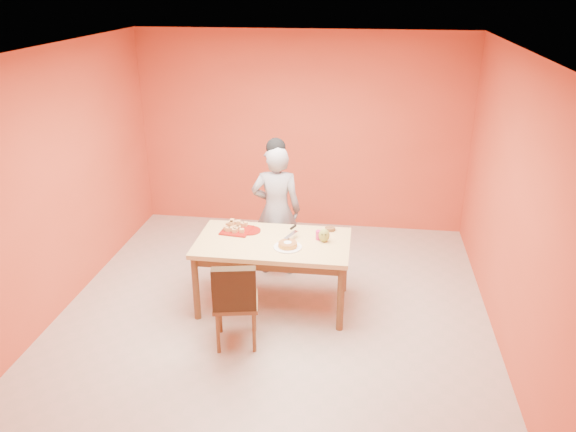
# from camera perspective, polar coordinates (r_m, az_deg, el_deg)

# --- Properties ---
(floor) EXTENTS (5.00, 5.00, 0.00)m
(floor) POSITION_cam_1_polar(r_m,az_deg,el_deg) (6.00, -1.56, -10.23)
(floor) COLOR #BCB4A0
(floor) RESTS_ON ground
(ceiling) EXTENTS (5.00, 5.00, 0.00)m
(ceiling) POSITION_cam_1_polar(r_m,az_deg,el_deg) (5.05, -1.89, 16.34)
(ceiling) COLOR silver
(ceiling) RESTS_ON wall_back
(wall_back) EXTENTS (4.50, 0.00, 4.50)m
(wall_back) POSITION_cam_1_polar(r_m,az_deg,el_deg) (7.74, 1.40, 8.51)
(wall_back) COLOR #D44E30
(wall_back) RESTS_ON floor
(wall_left) EXTENTS (0.00, 5.00, 5.00)m
(wall_left) POSITION_cam_1_polar(r_m,az_deg,el_deg) (6.15, -22.88, 2.80)
(wall_left) COLOR #D44E30
(wall_left) RESTS_ON floor
(wall_right) EXTENTS (0.00, 5.00, 5.00)m
(wall_right) POSITION_cam_1_polar(r_m,az_deg,el_deg) (5.49, 22.13, 0.59)
(wall_right) COLOR #D44E30
(wall_right) RESTS_ON floor
(dining_table) EXTENTS (1.60, 0.90, 0.76)m
(dining_table) POSITION_cam_1_polar(r_m,az_deg,el_deg) (5.90, -1.53, -3.37)
(dining_table) COLOR #F5D180
(dining_table) RESTS_ON floor
(dining_chair) EXTENTS (0.50, 0.56, 0.92)m
(dining_chair) POSITION_cam_1_polar(r_m,az_deg,el_deg) (5.39, -5.39, -8.55)
(dining_chair) COLOR brown
(dining_chair) RESTS_ON floor
(pastry_pile) EXTENTS (0.27, 0.27, 0.09)m
(pastry_pile) POSITION_cam_1_polar(r_m,az_deg,el_deg) (6.08, -5.27, -0.99)
(pastry_pile) COLOR tan
(pastry_pile) RESTS_ON pastry_platter
(person) EXTENTS (0.61, 0.43, 1.58)m
(person) POSITION_cam_1_polar(r_m,az_deg,el_deg) (6.54, -1.19, 0.55)
(person) COLOR gray
(person) RESTS_ON floor
(pastry_platter) EXTENTS (0.34, 0.34, 0.02)m
(pastry_platter) POSITION_cam_1_polar(r_m,az_deg,el_deg) (6.10, -5.25, -1.45)
(pastry_platter) COLOR maroon
(pastry_platter) RESTS_ON dining_table
(red_dinner_plate) EXTENTS (0.25, 0.25, 0.01)m
(red_dinner_plate) POSITION_cam_1_polar(r_m,az_deg,el_deg) (6.09, -3.90, -1.49)
(red_dinner_plate) COLOR maroon
(red_dinner_plate) RESTS_ON dining_table
(white_cake_plate) EXTENTS (0.32, 0.32, 0.01)m
(white_cake_plate) POSITION_cam_1_polar(r_m,az_deg,el_deg) (5.71, -0.03, -3.17)
(white_cake_plate) COLOR white
(white_cake_plate) RESTS_ON dining_table
(sponge_cake) EXTENTS (0.24, 0.24, 0.04)m
(sponge_cake) POSITION_cam_1_polar(r_m,az_deg,el_deg) (5.70, -0.03, -2.93)
(sponge_cake) COLOR gold
(sponge_cake) RESTS_ON white_cake_plate
(cake_server) EXTENTS (0.13, 0.24, 0.01)m
(cake_server) POSITION_cam_1_polar(r_m,az_deg,el_deg) (5.85, 0.31, -1.92)
(cake_server) COLOR white
(cake_server) RESTS_ON sponge_cake
(egg_ornament) EXTENTS (0.12, 0.10, 0.14)m
(egg_ornament) POSITION_cam_1_polar(r_m,az_deg,el_deg) (5.82, 3.69, -1.97)
(egg_ornament) COLOR olive
(egg_ornament) RESTS_ON dining_table
(magenta_glass) EXTENTS (0.09, 0.09, 0.10)m
(magenta_glass) POSITION_cam_1_polar(r_m,az_deg,el_deg) (5.88, 3.15, -1.95)
(magenta_glass) COLOR #C31D62
(magenta_glass) RESTS_ON dining_table
(checker_tin) EXTENTS (0.12, 0.12, 0.03)m
(checker_tin) POSITION_cam_1_polar(r_m,az_deg,el_deg) (6.11, 4.29, -1.32)
(checker_tin) COLOR #341E0E
(checker_tin) RESTS_ON dining_table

